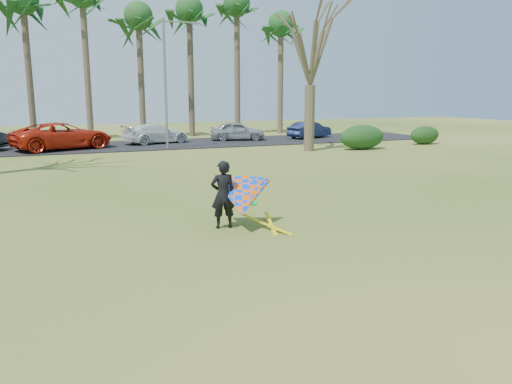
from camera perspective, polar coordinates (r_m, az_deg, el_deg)
name	(u,v)px	position (r m, az deg, el deg)	size (l,w,h in m)	color
ground	(290,258)	(11.08, 3.91, -7.48)	(100.00, 100.00, 0.00)	#295913
parking_strip	(129,146)	(34.91, -14.33, 5.16)	(46.00, 7.00, 0.06)	black
palm_4	(23,1)	(40.93, -25.12, 19.13)	(4.84, 4.84, 11.54)	#48392B
palm_6	(138,18)	(41.34, -13.29, 18.82)	(4.84, 4.84, 10.84)	#4B3B2D
palm_7	(189,11)	(42.26, -7.64, 19.77)	(4.84, 4.84, 11.54)	#493C2C
palm_8	(237,6)	(43.54, -2.22, 20.51)	(4.84, 4.84, 12.24)	brown
palm_9	(281,25)	(44.85, 2.87, 18.48)	(4.84, 4.84, 10.84)	brown
bare_tree_right	(311,41)	(31.22, 6.31, 16.77)	(6.27, 6.27, 9.21)	#4C3D2D
streetlight	(168,78)	(32.16, -10.06, 12.75)	(2.28, 0.18, 8.00)	gray
hedge_near	(362,137)	(32.50, 12.04, 6.15)	(3.11, 1.41, 1.55)	#163A15
hedge_far	(425,135)	(36.91, 18.72, 6.18)	(2.29, 1.08, 1.27)	#183714
car_2	(63,136)	(33.57, -21.23, 6.00)	(2.78, 6.03, 1.68)	red
car_3	(156,134)	(35.78, -11.36, 6.57)	(1.90, 4.68, 1.36)	silver
car_4	(237,131)	(37.41, -2.15, 7.00)	(1.63, 4.05, 1.38)	#90979C
car_5	(310,130)	(39.42, 6.14, 7.09)	(1.35, 3.88, 1.28)	#18234A
kite_flyer	(240,197)	(13.17, -1.86, -0.57)	(2.13, 2.39, 2.02)	black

